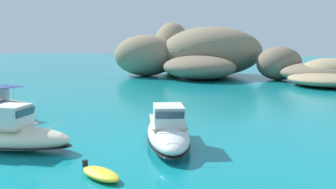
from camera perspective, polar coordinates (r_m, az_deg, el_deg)
name	(u,v)px	position (r m, az deg, el deg)	size (l,w,h in m)	color
islet_large	(193,54)	(74.80, 4.06, 6.45)	(33.84, 31.39, 11.31)	#84755B
islet_small	(313,71)	(64.32, 22.00, 3.47)	(19.92, 18.75, 6.06)	#756651
motorboat_cream	(1,134)	(24.31, -25.01, -5.74)	(9.83, 5.22, 2.95)	beige
motorboat_white	(168,131)	(23.10, -0.01, -5.83)	(6.93, 8.96, 2.62)	white
dinghy_tender	(101,174)	(17.90, -10.64, -12.28)	(2.86, 1.85, 0.58)	yellow
channel_buoy	(177,117)	(30.37, 1.45, -3.53)	(0.56, 0.56, 1.48)	#E54C19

